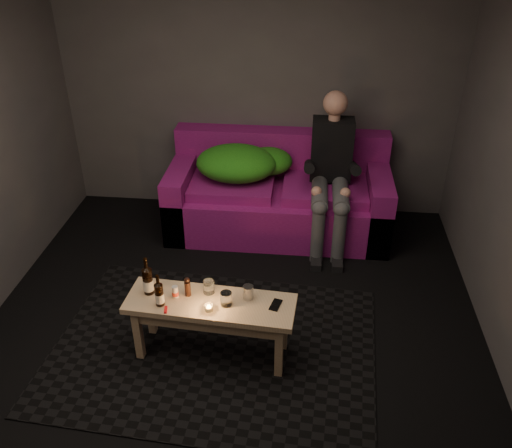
{
  "coord_description": "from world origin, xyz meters",
  "views": [
    {
      "loc": [
        0.52,
        -3.06,
        2.99
      ],
      "look_at": [
        0.11,
        0.99,
        0.51
      ],
      "focal_mm": 38.0,
      "sensor_mm": 36.0,
      "label": 1
    }
  ],
  "objects_px": {
    "sofa": "(279,197)",
    "coffee_table": "(211,311)",
    "person": "(331,170)",
    "steel_cup": "(248,292)",
    "beer_bottle_b": "(159,294)",
    "beer_bottle_a": "(148,280)"
  },
  "relations": [
    {
      "from": "sofa",
      "to": "coffee_table",
      "type": "relative_size",
      "value": 1.76
    },
    {
      "from": "person",
      "to": "steel_cup",
      "type": "xyz_separation_m",
      "value": [
        -0.6,
        -1.67,
        -0.21
      ]
    },
    {
      "from": "sofa",
      "to": "steel_cup",
      "type": "bearing_deg",
      "value": -93.16
    },
    {
      "from": "person",
      "to": "coffee_table",
      "type": "height_order",
      "value": "person"
    },
    {
      "from": "sofa",
      "to": "person",
      "type": "relative_size",
      "value": 1.5
    },
    {
      "from": "sofa",
      "to": "beer_bottle_b",
      "type": "height_order",
      "value": "sofa"
    },
    {
      "from": "sofa",
      "to": "beer_bottle_b",
      "type": "xyz_separation_m",
      "value": [
        -0.72,
        -1.98,
        0.25
      ]
    },
    {
      "from": "person",
      "to": "steel_cup",
      "type": "distance_m",
      "value": 1.78
    },
    {
      "from": "beer_bottle_a",
      "to": "steel_cup",
      "type": "bearing_deg",
      "value": 0.93
    },
    {
      "from": "beer_bottle_a",
      "to": "steel_cup",
      "type": "relative_size",
      "value": 2.89
    },
    {
      "from": "sofa",
      "to": "coffee_table",
      "type": "xyz_separation_m",
      "value": [
        -0.37,
        -1.91,
        0.07
      ]
    },
    {
      "from": "coffee_table",
      "to": "steel_cup",
      "type": "xyz_separation_m",
      "value": [
        0.27,
        0.07,
        0.14
      ]
    },
    {
      "from": "beer_bottle_b",
      "to": "steel_cup",
      "type": "bearing_deg",
      "value": 12.42
    },
    {
      "from": "sofa",
      "to": "person",
      "type": "distance_m",
      "value": 0.68
    },
    {
      "from": "coffee_table",
      "to": "beer_bottle_b",
      "type": "relative_size",
      "value": 4.87
    },
    {
      "from": "beer_bottle_a",
      "to": "beer_bottle_b",
      "type": "height_order",
      "value": "beer_bottle_a"
    },
    {
      "from": "coffee_table",
      "to": "steel_cup",
      "type": "distance_m",
      "value": 0.31
    },
    {
      "from": "beer_bottle_a",
      "to": "coffee_table",
      "type": "bearing_deg",
      "value": -6.67
    },
    {
      "from": "steel_cup",
      "to": "beer_bottle_a",
      "type": "bearing_deg",
      "value": -179.07
    },
    {
      "from": "person",
      "to": "coffee_table",
      "type": "xyz_separation_m",
      "value": [
        -0.87,
        -1.73,
        -0.35
      ]
    },
    {
      "from": "coffee_table",
      "to": "beer_bottle_b",
      "type": "distance_m",
      "value": 0.4
    },
    {
      "from": "sofa",
      "to": "beer_bottle_a",
      "type": "height_order",
      "value": "sofa"
    }
  ]
}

